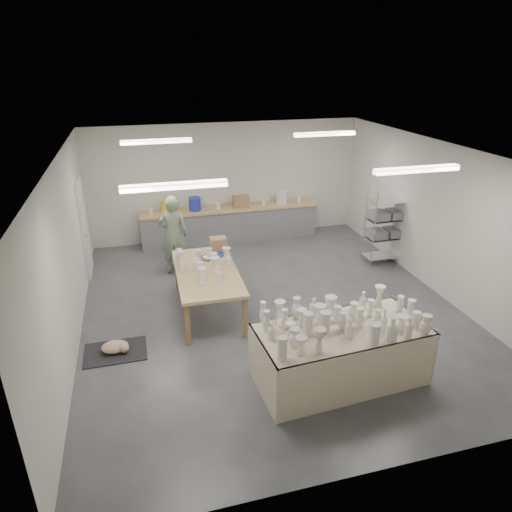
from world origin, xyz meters
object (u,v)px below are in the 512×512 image
object	(u,v)px
drying_table	(340,352)
red_stool	(174,256)
work_table	(208,268)
potter	(173,235)

from	to	relation	value
drying_table	red_stool	size ratio (longest dim) A/B	6.25
work_table	red_stool	distance (m)	2.20
drying_table	potter	xyz separation A→B (m)	(-1.98, 4.42, 0.41)
red_stool	potter	bearing A→B (deg)	-90.00
drying_table	red_stool	distance (m)	5.09
potter	red_stool	xyz separation A→B (m)	(-0.00, 0.27, -0.63)
potter	red_stool	bearing A→B (deg)	-80.13
work_table	potter	distance (m)	1.86
work_table	potter	world-z (taller)	potter
drying_table	potter	bearing A→B (deg)	110.12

